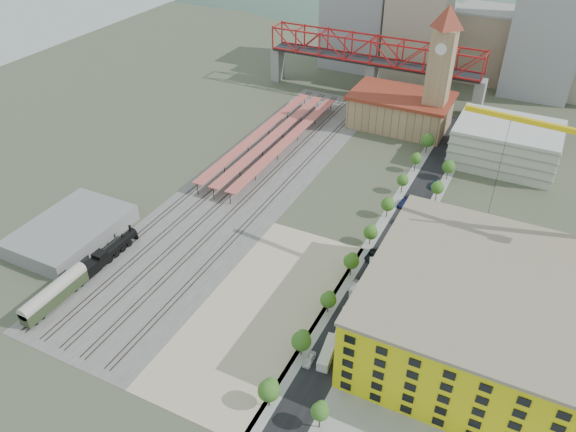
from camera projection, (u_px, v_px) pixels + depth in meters
The scene contains 32 objects.
ground at pixel (328, 243), 157.49m from camera, with size 400.00×400.00×0.00m, color #474C38.
ballast_strip at pixel (248, 184), 183.53m from camera, with size 36.00×165.00×0.06m, color #605E59.
dirt_lot at pixel (262, 310), 135.73m from camera, with size 28.00×67.00×0.06m, color tan.
street_asphalt at pixel (399, 230), 162.67m from camera, with size 12.00×170.00×0.06m, color black.
sidewalk_west at pixel (381, 225), 164.69m from camera, with size 3.00×170.00×0.04m, color gray.
sidewalk_east at pixel (418, 235), 160.66m from camera, with size 3.00×170.00×0.04m, color gray.
construction_pad at pixel (477, 346), 126.28m from camera, with size 50.00×90.00×0.06m, color gray.
rail_tracks at pixel (243, 183), 184.12m from camera, with size 26.56×160.00×0.18m.
platform_canopies at pixel (273, 136), 203.36m from camera, with size 16.00×80.00×4.12m.
station_hall at pixel (400, 110), 215.94m from camera, with size 38.00×24.00×13.10m.
clock_tower at pixel (441, 61), 197.18m from camera, with size 12.00×12.00×52.00m.
parking_garage at pixel (506, 144), 191.91m from camera, with size 34.00×26.00×14.00m, color silver.
truss_bridge at pixel (373, 54), 233.26m from camera, with size 94.00×9.60×25.60m.
construction_building at pixel (471, 311), 122.04m from camera, with size 44.60×50.60×18.80m.
warehouse at pixel (71, 231), 158.10m from camera, with size 22.00×32.00×5.00m, color gray.
street_trees at pixel (388, 249), 155.32m from camera, with size 15.40×124.40×8.00m.
skyline at pixel (472, 31), 246.64m from camera, with size 133.00×46.00×60.00m.
distant_hills at pixel (536, 145), 377.72m from camera, with size 647.00×264.00×227.00m.
locomotive at pixel (110, 252), 150.66m from camera, with size 3.00×23.15×5.79m.
coach at pixel (54, 294), 135.68m from camera, with size 3.32×19.29×6.06m.
site_trailer_a at pixel (328, 352), 122.98m from camera, with size 2.49×9.46×2.59m, color silver.
site_trailer_b at pixel (344, 325), 129.94m from camera, with size 2.44×9.27×2.54m, color silver.
site_trailer_c at pixel (366, 285), 140.86m from camera, with size 2.71×10.30×2.82m, color silver.
site_trailer_d at pixel (374, 271), 145.68m from camera, with size 2.33×8.85×2.42m, color silver.
car_0 at pixel (309, 360), 121.97m from camera, with size 1.88×4.67×1.59m, color white.
car_1 at pixel (353, 286), 141.83m from camera, with size 1.52×4.37×1.44m, color #99999E.
car_2 at pixel (371, 255), 151.86m from camera, with size 2.51×5.45×1.51m, color black.
car_3 at pixel (403, 203), 173.03m from camera, with size 2.19×5.39×1.57m, color navy.
car_4 at pixel (354, 334), 128.27m from camera, with size 1.62×4.04×1.38m, color white.
car_5 at pixel (353, 336), 127.74m from camera, with size 1.55×4.43×1.46m, color #A7A9AD.
car_6 at pixel (408, 234), 159.85m from camera, with size 2.55×5.53×1.54m, color black.
car_7 at pixel (434, 185), 181.92m from camera, with size 2.05×5.04×1.46m, color navy.
Camera 1 is at (45.57, -117.12, 95.88)m, focal length 35.00 mm.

